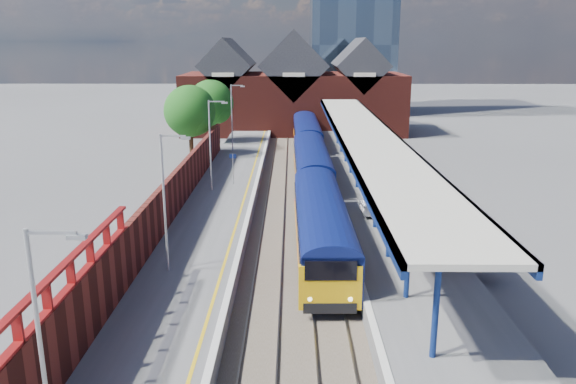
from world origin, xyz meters
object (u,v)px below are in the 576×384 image
parked_car_silver (392,206)px  parked_car_dark (403,204)px  parked_car_red (460,251)px  lamp_post_c (212,140)px  lamp_post_d (233,114)px  lamp_post_a (45,343)px  parked_car_blue (393,169)px  train (309,146)px  lamp_post_b (167,195)px  platform_sign (233,164)px

parked_car_silver → parked_car_dark: parked_car_silver is taller
parked_car_red → lamp_post_c: bearing=40.7°
lamp_post_d → parked_car_dark: size_ratio=1.70×
lamp_post_a → lamp_post_c: size_ratio=1.00×
lamp_post_a → lamp_post_d: size_ratio=1.00×
parked_car_blue → parked_car_dark: bearing=169.0°
lamp_post_a → parked_car_red: (14.86, 14.86, -3.23)m
train → parked_car_dark: size_ratio=16.04×
lamp_post_b → lamp_post_c: (0.00, 16.00, 0.00)m
lamp_post_a → lamp_post_b: bearing=90.0°
lamp_post_b → platform_sign: lamp_post_b is taller
lamp_post_d → parked_car_red: lamp_post_d is taller
lamp_post_d → parked_car_dark: 26.05m
lamp_post_b → parked_car_silver: 16.16m
parked_car_red → parked_car_blue: size_ratio=1.07×
lamp_post_a → lamp_post_d: (0.00, 46.00, 0.00)m
platform_sign → parked_car_dark: size_ratio=0.61×
lamp_post_b → lamp_post_c: same height
parked_car_red → parked_car_silver: parked_car_red is taller
train → parked_car_silver: 20.53m
platform_sign → parked_car_red: 21.84m
lamp_post_a → parked_car_dark: 27.97m
parked_car_red → parked_car_dark: (-1.13, 9.27, -0.17)m
lamp_post_c → parked_car_silver: lamp_post_c is taller
train → parked_car_dark: 19.94m
parked_car_dark → parked_car_blue: parked_car_dark is taller
parked_car_silver → lamp_post_c: bearing=58.3°
parked_car_dark → parked_car_red: bearing=-159.6°
lamp_post_a → parked_car_dark: bearing=60.4°
parked_car_dark → platform_sign: bearing=70.9°
lamp_post_d → parked_car_blue: (14.86, -11.09, -3.41)m
lamp_post_b → train: bearing=74.9°
lamp_post_d → platform_sign: bearing=-84.4°
lamp_post_a → parked_car_red: bearing=45.0°
parked_car_blue → platform_sign: bearing=97.1°
lamp_post_d → parked_car_red: 34.66m
lamp_post_a → parked_car_red: 21.26m
lamp_post_b → parked_car_dark: lamp_post_b is taller
parked_car_red → parked_car_silver: bearing=10.0°
platform_sign → parked_car_blue: bearing=12.2°
parked_car_blue → parked_car_silver: bearing=165.0°
platform_sign → parked_car_red: platform_sign is taller
parked_car_blue → lamp_post_a: bearing=151.9°
lamp_post_a → parked_car_dark: lamp_post_a is taller
lamp_post_a → platform_sign: lamp_post_a is taller
lamp_post_a → parked_car_blue: (14.86, 34.91, -3.41)m
parked_car_silver → parked_car_blue: bearing=-13.9°
parked_car_red → parked_car_dark: parked_car_red is taller
parked_car_dark → parked_car_silver: bearing=146.8°
lamp_post_a → parked_car_silver: (12.82, 23.26, -3.31)m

